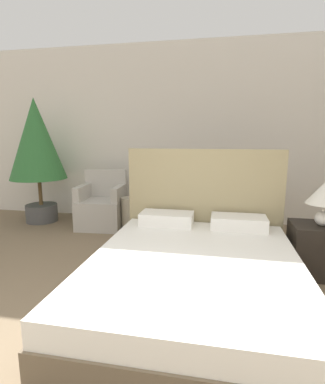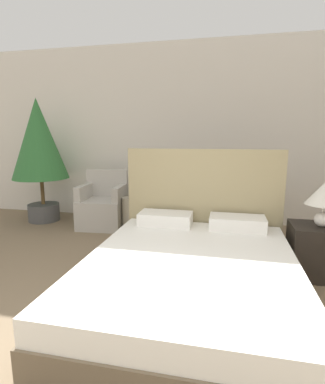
% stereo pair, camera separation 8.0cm
% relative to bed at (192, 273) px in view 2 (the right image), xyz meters
% --- Properties ---
extents(wall_back, '(10.00, 0.06, 2.90)m').
position_rel_bed_xyz_m(wall_back, '(-0.48, 2.60, 1.19)').
color(wall_back, silver).
rests_on(wall_back, ground_plane).
extents(bed, '(1.76, 2.16, 1.28)m').
position_rel_bed_xyz_m(bed, '(0.00, 0.00, 0.00)').
color(bed, brown).
rests_on(bed, ground_plane).
extents(armchair_near_window_left, '(0.72, 0.65, 0.89)m').
position_rel_bed_xyz_m(armchair_near_window_left, '(-1.63, 1.88, 0.03)').
color(armchair_near_window_left, '#B7B2A8').
rests_on(armchair_near_window_left, ground_plane).
extents(armchair_near_window_right, '(0.70, 0.63, 0.89)m').
position_rel_bed_xyz_m(armchair_near_window_right, '(-0.65, 1.88, 0.03)').
color(armchair_near_window_right, '#B7B2A8').
rests_on(armchair_near_window_right, ground_plane).
extents(potted_palm, '(0.90, 0.90, 2.02)m').
position_rel_bed_xyz_m(potted_palm, '(-2.76, 2.01, 1.03)').
color(potted_palm, '#4C4C4C').
rests_on(potted_palm, ground_plane).
extents(nightstand, '(0.55, 0.45, 0.54)m').
position_rel_bed_xyz_m(nightstand, '(1.20, 0.75, 0.01)').
color(nightstand, black).
rests_on(nightstand, ground_plane).
extents(table_lamp, '(0.35, 0.35, 0.45)m').
position_rel_bed_xyz_m(table_lamp, '(1.20, 0.73, 0.58)').
color(table_lamp, white).
rests_on(table_lamp, nightstand).
extents(side_table, '(0.29, 0.29, 0.50)m').
position_rel_bed_xyz_m(side_table, '(-1.14, 1.84, -0.01)').
color(side_table, '#B7AD93').
rests_on(side_table, ground_plane).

